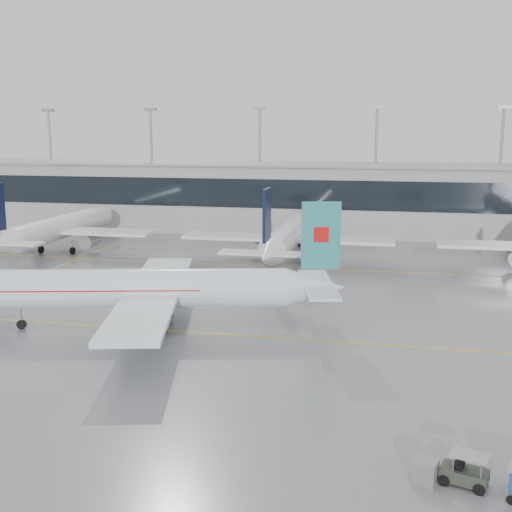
# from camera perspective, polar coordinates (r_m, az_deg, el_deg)

# --- Properties ---
(ground) EXTENTS (320.00, 320.00, 0.00)m
(ground) POSITION_cam_1_polar(r_m,az_deg,el_deg) (58.87, -2.41, -7.00)
(ground) COLOR gray
(ground) RESTS_ON ground
(taxi_line_main) EXTENTS (120.00, 0.25, 0.01)m
(taxi_line_main) POSITION_cam_1_polar(r_m,az_deg,el_deg) (58.87, -2.41, -6.99)
(taxi_line_main) COLOR #E2B00D
(taxi_line_main) RESTS_ON ground
(taxi_line_north) EXTENTS (120.00, 0.25, 0.01)m
(taxi_line_north) POSITION_cam_1_polar(r_m,az_deg,el_deg) (87.29, 2.42, -0.98)
(taxi_line_north) COLOR #E2B00D
(taxi_line_north) RESTS_ON ground
(taxi_line_cross) EXTENTS (0.25, 60.00, 0.01)m
(taxi_line_cross) POSITION_cam_1_polar(r_m,az_deg,el_deg) (83.95, -20.04, -2.15)
(taxi_line_cross) COLOR #E2B00D
(taxi_line_cross) RESTS_ON ground
(terminal) EXTENTS (180.00, 15.00, 12.00)m
(terminal) POSITION_cam_1_polar(r_m,az_deg,el_deg) (117.68, 5.01, 5.09)
(terminal) COLOR #969699
(terminal) RESTS_ON ground
(terminal_glass) EXTENTS (180.00, 0.20, 5.00)m
(terminal_glass) POSITION_cam_1_polar(r_m,az_deg,el_deg) (110.07, 4.55, 5.46)
(terminal_glass) COLOR black
(terminal_glass) RESTS_ON ground
(terminal_roof) EXTENTS (182.00, 16.00, 0.40)m
(terminal_roof) POSITION_cam_1_polar(r_m,az_deg,el_deg) (117.19, 5.06, 8.10)
(terminal_roof) COLOR gray
(terminal_roof) RESTS_ON ground
(light_masts) EXTENTS (156.40, 1.00, 22.60)m
(light_masts) POSITION_cam_1_polar(r_m,az_deg,el_deg) (123.09, 5.41, 8.77)
(light_masts) COLOR gray
(light_masts) RESTS_ON ground
(air_canada_jet) EXTENTS (37.21, 30.43, 11.89)m
(air_canada_jet) POSITION_cam_1_polar(r_m,az_deg,el_deg) (60.49, -9.35, -2.92)
(air_canada_jet) COLOR white
(air_canada_jet) RESTS_ON ground
(parked_jet_b) EXTENTS (29.64, 36.96, 11.72)m
(parked_jet_b) POSITION_cam_1_polar(r_m,az_deg,el_deg) (101.62, -17.08, 2.38)
(parked_jet_b) COLOR silver
(parked_jet_b) RESTS_ON ground
(parked_jet_c) EXTENTS (29.64, 36.96, 11.72)m
(parked_jet_c) POSITION_cam_1_polar(r_m,az_deg,el_deg) (90.18, 2.82, 1.80)
(parked_jet_c) COLOR silver
(parked_jet_c) RESTS_ON ground
(baggage_tug) EXTENTS (3.65, 2.13, 1.74)m
(baggage_tug) POSITION_cam_1_polar(r_m,az_deg,el_deg) (37.13, 18.03, -17.93)
(baggage_tug) COLOR #30352B
(baggage_tug) RESTS_ON ground
(gse_unit) EXTENTS (1.56, 1.51, 1.26)m
(gse_unit) POSITION_cam_1_polar(r_m,az_deg,el_deg) (36.76, 14.77, -18.02)
(gse_unit) COLOR gray
(gse_unit) RESTS_ON ground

